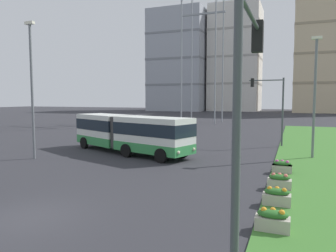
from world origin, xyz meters
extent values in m
plane|color=#2D2D33|center=(0.00, 0.00, 0.00)|extent=(260.00, 260.00, 0.00)
cube|color=silver|center=(-0.65, 12.87, 1.73)|extent=(6.47, 4.19, 2.55)
cube|color=#338C47|center=(-0.65, 12.87, 0.80)|extent=(6.50, 4.21, 0.70)
cube|color=#19232D|center=(-0.65, 12.87, 2.15)|extent=(6.52, 4.24, 0.90)
cube|color=silver|center=(-6.32, 15.08, 1.73)|extent=(5.77, 4.47, 2.55)
cube|color=#338C47|center=(-6.32, 15.08, 0.80)|extent=(5.80, 4.49, 0.70)
cube|color=#19232D|center=(-6.32, 15.08, 2.15)|extent=(5.82, 4.52, 0.90)
cylinder|color=#383838|center=(-3.51, 13.77, 1.72)|extent=(2.40, 2.40, 2.45)
cylinder|color=black|center=(1.44, 13.52, 0.50)|extent=(1.04, 0.57, 1.00)
cylinder|color=black|center=(0.69, 11.14, 0.50)|extent=(1.04, 0.57, 1.00)
cylinder|color=black|center=(-1.80, 14.54, 0.50)|extent=(1.04, 0.57, 1.00)
cylinder|color=black|center=(-2.55, 12.16, 0.50)|extent=(1.04, 0.57, 1.00)
cylinder|color=black|center=(-6.97, 16.77, 0.50)|extent=(1.02, 0.68, 1.00)
cylinder|color=black|center=(-8.03, 14.50, 0.50)|extent=(1.02, 0.68, 1.00)
sphere|color=#F9EFC6|center=(2.50, 12.82, 0.80)|extent=(0.24, 0.24, 0.24)
sphere|color=#F9EFC6|center=(1.96, 11.11, 0.80)|extent=(0.24, 0.24, 0.24)
cube|color=#B7AD9E|center=(8.49, 2.00, 0.30)|extent=(1.10, 0.56, 0.44)
ellipsoid|color=#2D6B28|center=(8.49, 2.00, 0.62)|extent=(0.99, 0.50, 0.28)
sphere|color=orange|center=(8.21, 2.00, 0.72)|extent=(0.20, 0.20, 0.20)
sphere|color=orange|center=(8.49, 2.08, 0.72)|extent=(0.20, 0.20, 0.20)
sphere|color=orange|center=(8.77, 1.94, 0.72)|extent=(0.20, 0.20, 0.20)
cube|color=#B7AD9E|center=(8.49, 4.70, 0.30)|extent=(1.10, 0.56, 0.44)
ellipsoid|color=#2D6B28|center=(8.49, 4.70, 0.62)|extent=(0.99, 0.50, 0.28)
sphere|color=orange|center=(8.21, 4.70, 0.72)|extent=(0.20, 0.20, 0.20)
sphere|color=orange|center=(8.49, 4.78, 0.72)|extent=(0.20, 0.20, 0.20)
sphere|color=orange|center=(8.77, 4.64, 0.72)|extent=(0.20, 0.20, 0.20)
cube|color=#B7AD9E|center=(8.49, 7.26, 0.30)|extent=(1.10, 0.56, 0.44)
ellipsoid|color=#2D6B28|center=(8.49, 7.26, 0.62)|extent=(0.99, 0.50, 0.28)
sphere|color=#EF7566|center=(8.21, 7.26, 0.72)|extent=(0.20, 0.20, 0.20)
sphere|color=#EF7566|center=(8.49, 7.34, 0.72)|extent=(0.20, 0.20, 0.20)
sphere|color=#EF7566|center=(8.77, 7.20, 0.72)|extent=(0.20, 0.20, 0.20)
cube|color=#B7AD9E|center=(8.49, 10.80, 0.30)|extent=(1.10, 0.56, 0.44)
ellipsoid|color=#2D6B28|center=(8.49, 10.80, 0.62)|extent=(0.99, 0.50, 0.28)
sphere|color=#D14C99|center=(8.21, 10.80, 0.72)|extent=(0.20, 0.20, 0.20)
sphere|color=#D14C99|center=(8.49, 10.88, 0.72)|extent=(0.20, 0.20, 0.20)
sphere|color=#D14C99|center=(8.77, 10.74, 0.72)|extent=(0.20, 0.20, 0.20)
cube|color=#B7AD9E|center=(8.49, 10.81, 0.30)|extent=(1.10, 0.56, 0.44)
ellipsoid|color=#2D6B28|center=(8.49, 10.81, 0.62)|extent=(0.99, 0.50, 0.28)
sphere|color=red|center=(8.21, 10.81, 0.72)|extent=(0.20, 0.20, 0.20)
sphere|color=red|center=(8.49, 10.89, 0.72)|extent=(0.20, 0.20, 0.20)
sphere|color=red|center=(8.77, 10.75, 0.72)|extent=(0.20, 0.20, 0.20)
cylinder|color=#474C51|center=(8.09, 22.00, 3.12)|extent=(0.16, 0.16, 6.25)
cylinder|color=#474C51|center=(6.57, 22.00, 6.05)|extent=(3.02, 0.10, 0.10)
cube|color=black|center=(5.36, 22.00, 5.85)|extent=(0.28, 0.28, 0.80)
sphere|color=red|center=(5.36, 22.00, 6.10)|extent=(0.16, 0.16, 0.16)
sphere|color=yellow|center=(5.36, 22.00, 5.84)|extent=(0.16, 0.16, 0.16)
sphere|color=green|center=(5.36, 22.00, 5.58)|extent=(0.16, 0.16, 0.16)
cylinder|color=#474C51|center=(8.09, -3.00, 3.19)|extent=(0.16, 0.16, 6.38)
cylinder|color=#474C51|center=(8.09, -1.33, 6.18)|extent=(0.10, 3.33, 0.10)
cube|color=black|center=(8.09, 0.03, 5.98)|extent=(0.28, 0.28, 0.80)
sphere|color=red|center=(8.09, 0.03, 6.23)|extent=(0.16, 0.16, 0.16)
sphere|color=yellow|center=(8.09, 0.03, 5.97)|extent=(0.16, 0.16, 0.16)
sphere|color=green|center=(8.09, 0.03, 5.71)|extent=(0.16, 0.16, 0.16)
cylinder|color=slate|center=(-8.50, 9.17, 4.80)|extent=(0.18, 0.18, 9.59)
cube|color=white|center=(-8.50, 9.17, 9.69)|extent=(0.70, 0.28, 0.20)
cylinder|color=slate|center=(10.39, 16.66, 4.29)|extent=(0.18, 0.18, 8.58)
cube|color=white|center=(10.39, 16.66, 8.68)|extent=(0.70, 0.28, 0.20)
cube|color=#9EA3AD|center=(-30.00, 101.95, 17.64)|extent=(19.45, 17.16, 35.28)
cube|color=gray|center=(-30.00, 101.95, 9.17)|extent=(19.65, 17.36, 0.70)
cube|color=gray|center=(-30.00, 101.95, 17.99)|extent=(19.65, 17.36, 0.70)
cube|color=gray|center=(-30.00, 101.95, 26.81)|extent=(19.65, 17.36, 0.70)
cube|color=silver|center=(-10.94, 108.62, 18.32)|extent=(17.01, 17.69, 36.63)
cube|color=#A4A099|center=(-10.94, 108.62, 9.51)|extent=(17.21, 17.89, 0.70)
cube|color=#A4A099|center=(-10.94, 108.62, 18.67)|extent=(17.21, 17.89, 0.70)
cube|color=#A4A099|center=(-10.94, 108.62, 27.83)|extent=(17.21, 17.89, 0.70)
cube|color=beige|center=(16.24, 104.37, 21.84)|extent=(15.45, 17.66, 43.68)
cube|color=#9C8D6E|center=(16.24, 104.37, 9.09)|extent=(15.65, 17.86, 0.70)
cube|color=#9C8D6E|center=(16.24, 104.37, 17.82)|extent=(15.65, 17.86, 0.70)
cube|color=#9C8D6E|center=(16.24, 104.37, 26.56)|extent=(15.65, 17.86, 0.70)
cylinder|color=gray|center=(-3.43, 50.52, 14.75)|extent=(0.24, 0.24, 29.50)
cylinder|color=gray|center=(-9.43, 50.52, 14.75)|extent=(0.24, 0.24, 29.50)
cylinder|color=gray|center=(-3.43, 44.52, 14.75)|extent=(0.24, 0.24, 29.50)
cylinder|color=gray|center=(-9.43, 44.52, 14.75)|extent=(0.24, 0.24, 29.50)
cube|color=gray|center=(-6.43, 47.52, 19.33)|extent=(8.00, 0.30, 0.30)
camera|label=1|loc=(9.02, -8.69, 4.38)|focal=34.20mm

